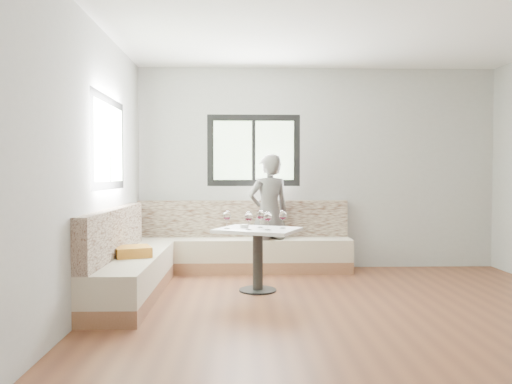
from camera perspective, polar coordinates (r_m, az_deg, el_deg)
room at (r=4.68m, az=10.55°, el=3.20°), size 5.01×5.01×2.81m
banquette at (r=6.22m, az=-6.47°, el=-7.07°), size 2.90×2.80×0.95m
table at (r=5.63m, az=0.20°, el=-5.98°), size 1.06×0.96×0.71m
person at (r=6.68m, az=1.48°, el=-2.45°), size 0.67×0.55×1.59m
olive_ramekin at (r=5.69m, az=-1.37°, el=-3.90°), size 0.09×0.09×0.04m
wine_glass_a at (r=5.58m, az=-3.34°, el=-2.77°), size 0.09×0.09×0.20m
wine_glass_b at (r=5.44m, az=-0.84°, el=-2.89°), size 0.09×0.09×0.20m
wine_glass_c at (r=5.44m, az=1.35°, el=-2.89°), size 0.09×0.09×0.20m
wine_glass_d at (r=5.69m, az=0.50°, el=-2.67°), size 0.09×0.09×0.20m
wine_glass_e at (r=5.61m, az=3.09°, el=-2.75°), size 0.09×0.09×0.20m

